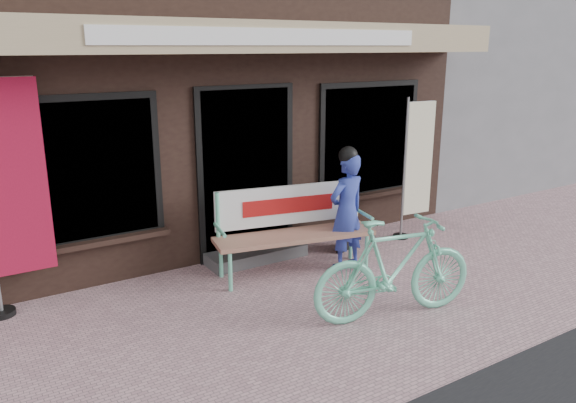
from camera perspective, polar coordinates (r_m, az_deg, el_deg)
ground at (r=5.92m, az=5.14°, el=-11.15°), size 70.00×70.00×0.00m
storefront at (r=9.72m, az=-13.15°, el=17.13°), size 7.00×6.77×6.00m
neighbor_right_near at (r=15.22m, az=19.11°, el=15.26°), size 10.00×7.00×5.60m
bench at (r=6.71m, az=0.39°, el=-2.20°), size 1.98×0.86×1.04m
person at (r=6.83m, az=5.98°, el=-0.78°), size 0.56×0.41×1.52m
bicycle at (r=5.71m, az=10.80°, el=-6.66°), size 1.81×0.86×1.05m
nobori_red at (r=6.15m, az=-26.20°, el=0.88°), size 0.72×0.27×2.46m
nobori_cream at (r=8.07m, az=12.88°, el=3.51°), size 0.59×0.24×1.99m
menu_stand at (r=7.52m, az=6.10°, el=-1.79°), size 0.41×0.22×0.83m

